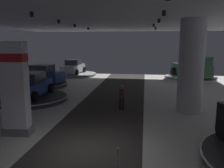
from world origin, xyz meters
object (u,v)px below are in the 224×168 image
pickup_truck_deep_right (192,69)px  display_car_far_left (41,75)px  display_car_mid_left (30,86)px  display_car_deep_left (73,67)px  brand_sign_pylon (15,88)px  display_platform_far_left (41,84)px  display_platform_deep_left (73,74)px  display_platform_deep_right (190,78)px  visitor_walking_near (122,96)px  display_platform_mid_left (31,98)px  column_right (191,66)px

pickup_truck_deep_right → display_car_far_left: bearing=-158.4°
display_car_mid_left → display_car_deep_left: size_ratio=0.99×
display_car_deep_left → brand_sign_pylon: bearing=-80.2°
display_platform_far_left → display_platform_deep_left: (0.83, 7.43, -0.04)m
display_platform_deep_right → display_car_deep_left: 14.03m
display_platform_deep_right → visitor_walking_near: visitor_walking_near is taller
visitor_walking_near → brand_sign_pylon: bearing=-134.1°
display_platform_mid_left → display_platform_deep_left: size_ratio=0.90×
pickup_truck_deep_right → display_platform_mid_left: bearing=-140.1°
display_platform_deep_right → display_car_far_left: (-14.75, -6.17, 0.93)m
column_right → display_car_deep_left: column_right is taller
pickup_truck_deep_right → visitor_walking_near: 14.23m
display_platform_deep_right → display_car_mid_left: (-13.17, -11.38, 0.88)m
display_platform_deep_right → display_car_mid_left: display_car_mid_left is taller
display_platform_deep_right → display_platform_deep_left: (-13.95, 1.26, -0.04)m
display_platform_deep_left → visitor_walking_near: size_ratio=3.67×
brand_sign_pylon → display_car_mid_left: bearing=112.2°
display_car_deep_left → visitor_walking_near: 16.09m
display_car_far_left → display_car_mid_left: bearing=-73.2°
brand_sign_pylon → display_platform_deep_left: size_ratio=0.72×
brand_sign_pylon → column_right: bearing=29.8°
display_platform_deep_right → pickup_truck_deep_right: bearing=-69.7°
display_platform_mid_left → pickup_truck_deep_right: bearing=39.9°
display_platform_mid_left → display_car_mid_left: display_car_mid_left is taller
column_right → display_car_far_left: (-12.38, 6.42, -1.62)m
column_right → brand_sign_pylon: column_right is taller
display_platform_far_left → visitor_walking_near: visitor_walking_near is taller
brand_sign_pylon → display_platform_deep_right: (10.73, 17.38, -1.97)m
display_platform_far_left → display_car_mid_left: bearing=-72.9°
pickup_truck_deep_right → display_car_mid_left: 17.30m
display_platform_mid_left → display_car_far_left: (-1.57, 5.24, 0.95)m
column_right → display_car_mid_left: bearing=173.6°
display_platform_deep_right → display_platform_far_left: 16.01m
display_car_far_left → display_platform_deep_left: size_ratio=0.76×
display_platform_mid_left → display_car_deep_left: display_car_deep_left is taller
display_platform_mid_left → display_car_deep_left: size_ratio=1.22×
display_platform_deep_right → display_platform_mid_left: bearing=-139.1°
display_platform_deep_left → display_car_deep_left: display_car_deep_left is taller
column_right → display_platform_deep_left: size_ratio=0.94×
pickup_truck_deep_right → display_car_deep_left: size_ratio=1.32×
display_platform_deep_left → display_platform_mid_left: bearing=-86.5°
display_platform_mid_left → visitor_walking_near: 6.96m
display_platform_mid_left → display_platform_far_left: (-1.61, 5.24, 0.03)m
column_right → display_platform_deep_right: 13.07m
display_platform_deep_right → display_platform_mid_left: display_platform_deep_right is taller
visitor_walking_near → display_car_far_left: bearing=140.9°
brand_sign_pylon → visitor_walking_near: (4.30, 4.44, -1.26)m
brand_sign_pylon → display_platform_deep_left: (-3.22, 18.64, -2.01)m
display_platform_far_left → display_platform_deep_left: size_ratio=0.84×
display_platform_mid_left → display_platform_deep_left: 12.69m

